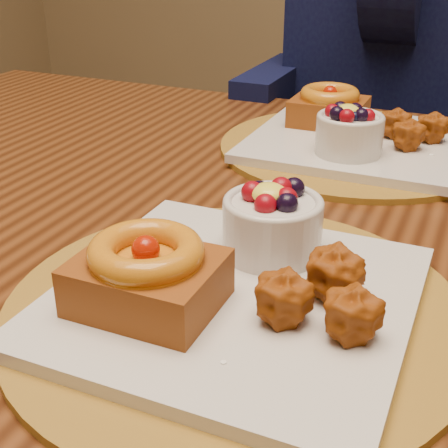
{
  "coord_description": "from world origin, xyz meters",
  "views": [
    {
      "loc": [
        0.23,
        -0.5,
        1.05
      ],
      "look_at": [
        0.03,
        -0.05,
        0.81
      ],
      "focal_mm": 50.0,
      "sensor_mm": 36.0,
      "label": 1
    }
  ],
  "objects_px": {
    "place_setting_near": "(234,282)",
    "place_setting_far": "(354,135)",
    "chair_far": "(357,225)",
    "dining_table": "(306,270)",
    "diner": "(400,21)"
  },
  "relations": [
    {
      "from": "place_setting_near",
      "to": "place_setting_far",
      "type": "relative_size",
      "value": 1.0
    },
    {
      "from": "place_setting_near",
      "to": "chair_far",
      "type": "relative_size",
      "value": 0.47
    },
    {
      "from": "dining_table",
      "to": "chair_far",
      "type": "xyz_separation_m",
      "value": [
        -0.06,
        0.62,
        -0.23
      ]
    },
    {
      "from": "diner",
      "to": "dining_table",
      "type": "bearing_deg",
      "value": -69.31
    },
    {
      "from": "place_setting_near",
      "to": "diner",
      "type": "height_order",
      "value": "diner"
    },
    {
      "from": "place_setting_far",
      "to": "diner",
      "type": "distance_m",
      "value": 0.46
    },
    {
      "from": "place_setting_near",
      "to": "chair_far",
      "type": "bearing_deg",
      "value": 93.72
    },
    {
      "from": "dining_table",
      "to": "place_setting_near",
      "type": "bearing_deg",
      "value": -90.74
    },
    {
      "from": "place_setting_far",
      "to": "chair_far",
      "type": "xyz_separation_m",
      "value": [
        -0.05,
        0.4,
        -0.33
      ]
    },
    {
      "from": "dining_table",
      "to": "place_setting_far",
      "type": "relative_size",
      "value": 4.21
    },
    {
      "from": "place_setting_far",
      "to": "diner",
      "type": "height_order",
      "value": "diner"
    },
    {
      "from": "place_setting_near",
      "to": "place_setting_far",
      "type": "xyz_separation_m",
      "value": [
        0.0,
        0.43,
        -0.0
      ]
    },
    {
      "from": "place_setting_far",
      "to": "dining_table",
      "type": "bearing_deg",
      "value": -89.34
    },
    {
      "from": "place_setting_far",
      "to": "chair_far",
      "type": "distance_m",
      "value": 0.52
    },
    {
      "from": "diner",
      "to": "place_setting_near",
      "type": "bearing_deg",
      "value": -70.02
    }
  ]
}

